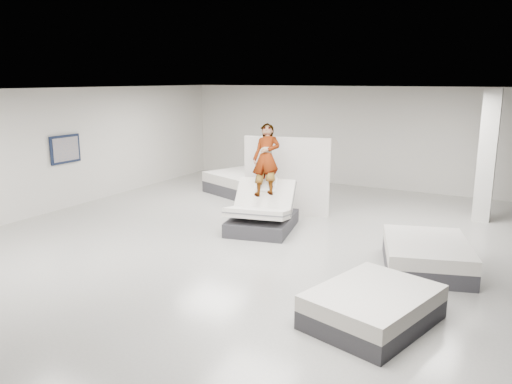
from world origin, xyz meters
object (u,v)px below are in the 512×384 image
Objects in this scene: hero_bed at (262,215)px; person at (266,175)px; flat_bed_right_near at (373,307)px; wall_poster at (65,149)px; column at (487,156)px; flat_bed_left_far at (247,184)px; flat_bed_right_far at (426,255)px; remote at (271,188)px; divider_panel at (286,176)px.

person is (-0.07, 0.33, 0.88)m from hero_bed.
wall_poster is at bearing 164.16° from flat_bed_right_near.
wall_poster is (-5.48, -1.01, 0.36)m from person.
column reaches higher than hero_bed.
flat_bed_left_far is (-5.65, 6.31, 0.06)m from flat_bed_right_near.
flat_bed_left_far is at bearing -177.72° from column.
flat_bed_right_near is at bearing -57.46° from person.
flat_bed_right_far reaches higher than flat_bed_right_near.
wall_poster reaches higher than remote.
flat_bed_right_far is 4.29m from column.
column is (0.88, 6.57, 1.35)m from flat_bed_right_near.
flat_bed_left_far is at bearing 147.54° from flat_bed_right_far.
divider_panel is 4.53m from flat_bed_right_far.
flat_bed_right_far is 7.02m from flat_bed_left_far.
flat_bed_right_near is at bearing -57.42° from remote.
remote reaches higher than flat_bed_right_near.
flat_bed_left_far is 0.86× the size of column.
flat_bed_left_far is at bearing 125.01° from hero_bed.
column is at bearing 81.58° from flat_bed_right_far.
divider_panel is at bearing 127.14° from flat_bed_right_near.
flat_bed_left_far reaches higher than flat_bed_right_near.
flat_bed_right_far is at bearing -42.38° from divider_panel.
flat_bed_right_far is (3.57, -0.75, -0.74)m from remote.
person reaches higher than hero_bed.
person is 0.82× the size of divider_panel.
flat_bed_right_far is (3.79, -0.71, -0.09)m from hero_bed.
person is 0.56× the size of column.
remote is 0.07× the size of flat_bed_right_near.
divider_panel is 0.96× the size of flat_bed_right_far.
column reaches higher than flat_bed_right_near.
hero_bed is 1.14× the size of person.
remote reaches higher than flat_bed_left_far.
remote is 3.72m from flat_bed_right_far.
divider_panel is 1.03× the size of flat_bed_right_near.
wall_poster is (-3.41, -3.74, 1.29)m from flat_bed_left_far.
remote is (0.29, -0.29, -0.23)m from person.
flat_bed_right_far is 0.83× the size of flat_bed_left_far.
wall_poster reaches higher than flat_bed_right_far.
wall_poster is at bearing -172.96° from hero_bed.
person is 4.11m from flat_bed_right_far.
flat_bed_left_far is at bearing 131.83° from flat_bed_right_near.
divider_panel reaches higher than person.
column is at bearing 21.93° from wall_poster.
hero_bed is at bearing -90.00° from person.
person is at bearing 164.87° from flat_bed_right_far.
flat_bed_right_far is at bearing -10.68° from hero_bed.
wall_poster is (-9.34, 0.03, 1.33)m from flat_bed_right_far.
column is (4.48, 1.81, 0.60)m from divider_panel.
column reaches higher than flat_bed_left_far.
hero_bed is 0.90× the size of flat_bed_right_far.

